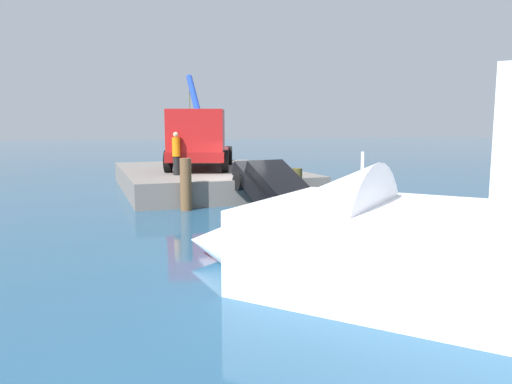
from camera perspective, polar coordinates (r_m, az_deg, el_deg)
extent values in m
plane|color=navy|center=(19.52, -2.58, -1.32)|extent=(200.00, 200.00, 0.00)
cube|color=slate|center=(24.28, -6.02, 1.59)|extent=(11.51, 7.89, 0.99)
cube|color=maroon|center=(24.50, -6.40, 4.50)|extent=(7.22, 4.58, 0.45)
cube|color=#AF1919|center=(22.05, -7.05, 7.16)|extent=(2.57, 2.94, 1.87)
cylinder|color=black|center=(22.07, -3.65, 3.61)|extent=(1.04, 0.60, 1.00)
cylinder|color=black|center=(22.34, -10.26, 3.55)|extent=(1.04, 0.60, 1.00)
cylinder|color=black|center=(26.78, -3.17, 4.32)|extent=(1.04, 0.60, 1.00)
cylinder|color=black|center=(27.01, -8.64, 4.27)|extent=(1.04, 0.60, 1.00)
cylinder|color=#1938A5|center=(28.72, -6.99, 9.93)|extent=(4.76, 0.50, 4.03)
cube|color=#1938A5|center=(26.50, -6.00, 5.77)|extent=(1.00, 1.00, 0.50)
cylinder|color=#4C4C19|center=(30.93, -7.76, 8.82)|extent=(0.04, 0.04, 4.75)
cylinder|color=black|center=(21.05, -9.30, 3.06)|extent=(0.28, 0.28, 0.80)
cylinder|color=orange|center=(21.00, -9.35, 5.24)|extent=(0.34, 0.34, 0.80)
sphere|color=tan|center=(20.99, -9.38, 6.65)|extent=(0.23, 0.23, 0.23)
cube|color=black|center=(17.82, 2.67, -0.39)|extent=(4.41, 2.46, 2.35)
cube|color=black|center=(17.74, 2.70, 1.33)|extent=(2.61, 1.94, 1.41)
cylinder|color=black|center=(17.44, 7.30, -3.63)|extent=(0.88, 0.36, 0.85)
cylinder|color=black|center=(16.47, 2.34, -4.24)|extent=(0.88, 0.36, 0.85)
cylinder|color=black|center=(19.50, 2.56, 1.44)|extent=(0.88, 0.36, 0.85)
cylinder|color=black|center=(18.63, -2.07, 1.15)|extent=(0.88, 0.36, 0.85)
cone|color=white|center=(10.50, 2.06, -6.98)|extent=(5.96, 5.91, 3.99)
cylinder|color=silver|center=(9.47, 12.32, 1.61)|extent=(0.06, 0.06, 1.00)
cylinder|color=brown|center=(17.90, -8.23, 0.88)|extent=(0.42, 0.42, 1.91)
cylinder|color=#4C4720|center=(19.01, 4.82, 0.62)|extent=(0.40, 0.40, 1.44)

